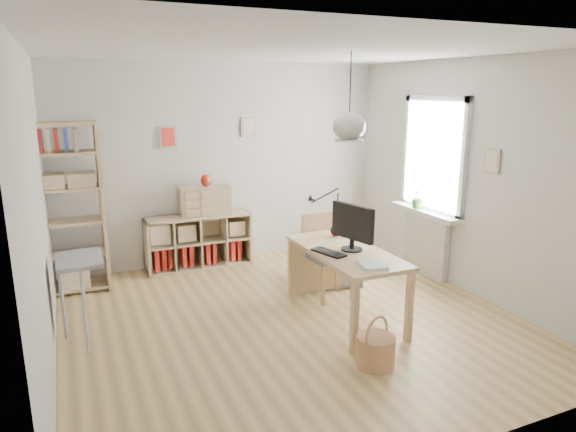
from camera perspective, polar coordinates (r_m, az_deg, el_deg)
name	(u,v)px	position (r m, az deg, el deg)	size (l,w,h in m)	color
ground	(291,321)	(5.47, 0.31, -11.54)	(4.50, 4.50, 0.00)	tan
room_shell	(349,126)	(5.07, 6.82, 9.85)	(4.50, 4.50, 4.50)	silver
window_unit	(434,155)	(6.69, 15.94, 6.50)	(0.07, 1.16, 1.46)	white
radiator	(426,244)	(6.90, 15.08, -3.01)	(0.10, 0.80, 0.80)	beige
windowsill	(425,212)	(6.76, 14.98, 0.43)	(0.22, 1.20, 0.06)	silver
desk	(345,258)	(5.34, 6.40, -4.70)	(0.70, 1.50, 0.75)	#E2BD82
cube_shelf	(197,245)	(7.07, -10.11, -3.18)	(1.40, 0.38, 0.72)	tan
tall_bookshelf	(66,202)	(6.44, -23.44, 1.43)	(0.80, 0.38, 2.00)	#E2BD82
side_table	(73,278)	(5.14, -22.75, -6.32)	(0.40, 0.55, 0.85)	gray
chair	(326,250)	(5.96, 4.24, -3.76)	(0.50, 0.50, 0.96)	gray
wicker_basket	(376,350)	(4.67, 9.72, -14.44)	(0.34, 0.34, 0.47)	#AB744D
storage_chest	(332,264)	(6.46, 4.90, -5.32)	(0.82, 0.88, 0.70)	beige
monitor	(352,225)	(5.23, 7.18, -0.99)	(0.22, 0.54, 0.48)	black
keyboard	(329,252)	(5.17, 4.53, -4.06)	(0.14, 0.39, 0.02)	black
task_lamp	(323,206)	(5.76, 3.92, 1.07)	(0.45, 0.17, 0.48)	black
yarn_ball	(336,230)	(5.76, 5.37, -1.60)	(0.13, 0.13, 0.13)	#440913
paper_tray	(372,265)	(4.86, 9.34, -5.36)	(0.22, 0.28, 0.03)	silver
drawer_chest	(205,201)	(6.91, -9.20, 1.68)	(0.66, 0.30, 0.38)	tan
red_vase	(206,181)	(6.87, -9.11, 3.91)	(0.14, 0.14, 0.17)	maroon
potted_plant	(419,197)	(6.80, 14.32, 2.02)	(0.25, 0.22, 0.28)	#32712A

